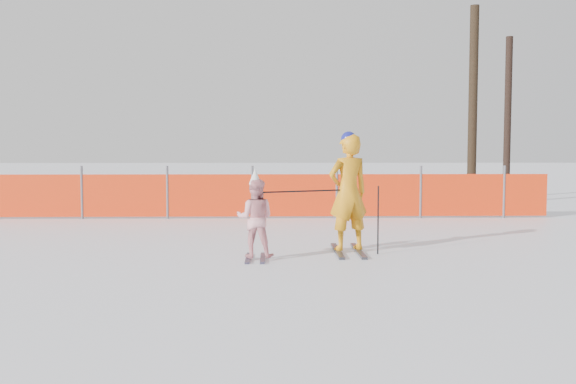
{
  "coord_description": "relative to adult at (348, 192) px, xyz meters",
  "views": [
    {
      "loc": [
        -0.24,
        -9.3,
        1.69
      ],
      "look_at": [
        0.0,
        0.5,
        1.0
      ],
      "focal_mm": 40.0,
      "sensor_mm": 36.0,
      "label": 1
    }
  ],
  "objects": [
    {
      "name": "safety_fence",
      "position": [
        -2.22,
        4.92,
        -0.41
      ],
      "size": [
        15.06,
        0.06,
        1.25
      ],
      "color": "#595960",
      "rests_on": "ground"
    },
    {
      "name": "child",
      "position": [
        -1.47,
        -0.61,
        -0.34
      ],
      "size": [
        0.62,
        0.86,
        1.37
      ],
      "color": "black",
      "rests_on": "ground"
    },
    {
      "name": "adult",
      "position": [
        0.0,
        0.0,
        0.0
      ],
      "size": [
        0.79,
        1.43,
        1.94
      ],
      "color": "black",
      "rests_on": "ground"
    },
    {
      "name": "ground",
      "position": [
        -0.97,
        -0.9,
        -0.97
      ],
      "size": [
        120.0,
        120.0,
        0.0
      ],
      "primitive_type": "plane",
      "color": "white",
      "rests_on": "ground"
    },
    {
      "name": "tree_trunks",
      "position": [
        5.45,
        9.44,
        1.81
      ],
      "size": [
        2.33,
        3.15,
        5.71
      ],
      "color": "black",
      "rests_on": "ground"
    },
    {
      "name": "ski_poles",
      "position": [
        -0.21,
        -0.26,
        -0.17
      ],
      "size": [
        1.82,
        0.54,
        1.08
      ],
      "color": "black",
      "rests_on": "ground"
    }
  ]
}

